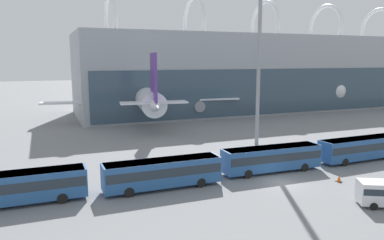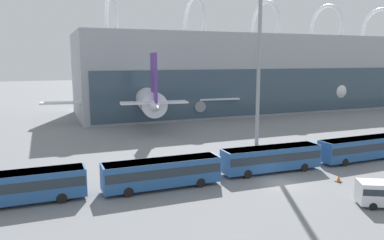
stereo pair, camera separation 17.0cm
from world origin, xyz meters
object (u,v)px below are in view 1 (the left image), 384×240
Objects in this scene: airliner_parked_remote at (295,87)px; shuttle_bus_4 at (360,147)px; shuttle_bus_3 at (272,157)px; shuttle_bus_2 at (163,172)px; airliner_at_gate_far at (144,97)px; traffic_cone_2 at (339,178)px; floodlight_mast at (260,19)px; shuttle_bus_1 at (17,186)px.

shuttle_bus_4 is at bearing -31.89° from airliner_parked_remote.
shuttle_bus_2 is at bearing -175.80° from shuttle_bus_3.
airliner_at_gate_far is at bearing -76.49° from airliner_parked_remote.
shuttle_bus_2 reaches higher than traffic_cone_2.
shuttle_bus_4 is 0.40× the size of floodlight_mast.
floodlight_mast is at bearing 35.02° from shuttle_bus_2.
shuttle_bus_2 and shuttle_bus_4 have the same top height.
shuttle_bus_1 is 1.00× the size of shuttle_bus_2.
shuttle_bus_4 is at bearing -0.31° from shuttle_bus_1.
floodlight_mast is 41.19× the size of traffic_cone_2.
airliner_parked_remote reaches higher than shuttle_bus_3.
shuttle_bus_4 is at bearing -60.35° from floodlight_mast.
shuttle_bus_3 is 13.88m from shuttle_bus_4.
floodlight_mast is at bearing -45.08° from airliner_parked_remote.
shuttle_bus_1 is 1.00× the size of shuttle_bus_4.
traffic_cone_2 is (32.63, -5.95, -1.45)m from shuttle_bus_1.
shuttle_bus_3 is 7.81m from traffic_cone_2.
airliner_parked_remote is at bearing 47.41° from floodlight_mast.
shuttle_bus_4 is (41.64, -0.08, 0.00)m from shuttle_bus_1.
shuttle_bus_1 is at bearing 176.89° from shuttle_bus_2.
airliner_at_gate_far reaches higher than shuttle_bus_1.
airliner_at_gate_far is at bearing 112.23° from shuttle_bus_4.
airliner_parked_remote reaches higher than shuttle_bus_4.
floodlight_mast reaches higher than traffic_cone_2.
shuttle_bus_3 is 22.99m from floodlight_mast.
traffic_cone_2 is at bearing -35.71° from airliner_parked_remote.
floodlight_mast is (10.82, -28.61, 14.09)m from airliner_at_gate_far.
shuttle_bus_4 is at bearing 1.15° from shuttle_bus_2.
shuttle_bus_1 is 41.64m from shuttle_bus_4.
airliner_parked_remote reaches higher than shuttle_bus_2.
shuttle_bus_1 is 40.53m from floodlight_mast.
airliner_at_gate_far is 3.41× the size of shuttle_bus_1.
airliner_parked_remote is 48.81× the size of traffic_cone_2.
shuttle_bus_2 is 27.77m from shuttle_bus_4.
airliner_parked_remote reaches higher than traffic_cone_2.
shuttle_bus_3 is at bearing -41.49° from airliner_parked_remote.
floodlight_mast is at bearing 21.39° from shuttle_bus_1.
airliner_at_gate_far is at bearing 60.98° from shuttle_bus_1.
floodlight_mast reaches higher than shuttle_bus_1.
shuttle_bus_2 is at bearing 179.81° from shuttle_bus_4.
airliner_at_gate_far is at bearing 77.63° from shuttle_bus_2.
shuttle_bus_1 and shuttle_bus_4 have the same top height.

